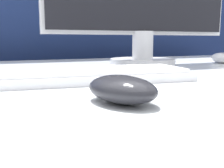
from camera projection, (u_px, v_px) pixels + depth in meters
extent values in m
cube|color=navy|center=(19.00, 63.00, 1.17)|extent=(5.00, 0.03, 1.40)
ellipsoid|color=#232328|center=(122.00, 89.00, 0.33)|extent=(0.10, 0.12, 0.04)
cube|color=white|center=(89.00, 77.00, 0.52)|extent=(0.41, 0.18, 0.02)
cube|color=white|center=(89.00, 71.00, 0.51)|extent=(0.39, 0.16, 0.01)
cylinder|color=silver|center=(142.00, 62.00, 0.86)|extent=(0.21, 0.21, 0.02)
cylinder|color=silver|center=(143.00, 45.00, 0.85)|extent=(0.07, 0.07, 0.09)
ellipsoid|color=white|center=(223.00, 58.00, 0.92)|extent=(0.09, 0.12, 0.04)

